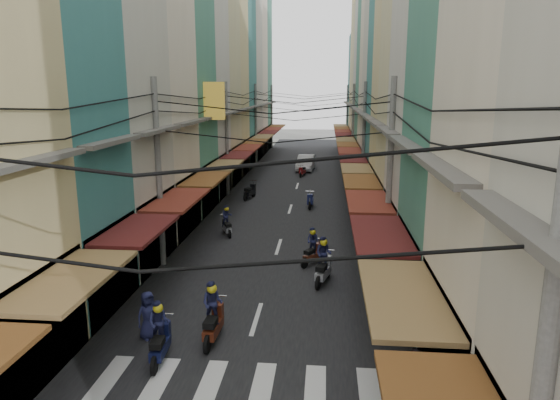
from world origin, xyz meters
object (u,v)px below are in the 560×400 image
Objects in this scene: bicycle at (404,284)px; traffic_sign at (453,295)px; white_car at (306,170)px; market_umbrella at (458,304)px.

traffic_sign is (0.29, -6.18, 2.21)m from bicycle.
white_car is 28.96m from bicycle.
market_umbrella is at bearing 162.78° from bicycle.
white_car is 3.30× the size of bicycle.
market_umbrella is (5.62, -34.64, 1.93)m from white_car.
bicycle is at bearing -76.11° from white_car.
traffic_sign is (-0.18, -0.04, 0.28)m from market_umbrella.
traffic_sign is (5.44, -34.68, 2.21)m from white_car.
traffic_sign is at bearing -77.45° from white_car.
white_car is 35.15m from market_umbrella.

